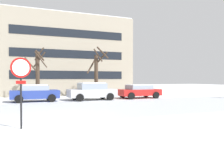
{
  "coord_description": "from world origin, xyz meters",
  "views": [
    {
      "loc": [
        -1.61,
        -11.16,
        1.87
      ],
      "look_at": [
        5.15,
        5.49,
        1.49
      ],
      "focal_mm": 38.02,
      "sensor_mm": 36.0,
      "label": 1
    }
  ],
  "objects_px": {
    "parked_car_blue": "(35,93)",
    "parked_car_silver": "(92,91)",
    "stop_sign": "(21,79)",
    "parked_car_red": "(139,91)"
  },
  "relations": [
    {
      "from": "stop_sign",
      "to": "parked_car_blue",
      "type": "distance_m",
      "value": 11.05
    },
    {
      "from": "stop_sign",
      "to": "parked_car_blue",
      "type": "relative_size",
      "value": 0.7
    },
    {
      "from": "parked_car_blue",
      "to": "parked_car_red",
      "type": "relative_size",
      "value": 0.94
    },
    {
      "from": "parked_car_silver",
      "to": "parked_car_red",
      "type": "xyz_separation_m",
      "value": [
        4.82,
        0.15,
        -0.09
      ]
    },
    {
      "from": "parked_car_blue",
      "to": "parked_car_silver",
      "type": "height_order",
      "value": "parked_car_silver"
    },
    {
      "from": "parked_car_blue",
      "to": "parked_car_silver",
      "type": "bearing_deg",
      "value": -3.68
    },
    {
      "from": "stop_sign",
      "to": "parked_car_silver",
      "type": "bearing_deg",
      "value": 60.18
    },
    {
      "from": "stop_sign",
      "to": "parked_car_silver",
      "type": "relative_size",
      "value": 0.64
    },
    {
      "from": "stop_sign",
      "to": "parked_car_silver",
      "type": "height_order",
      "value": "stop_sign"
    },
    {
      "from": "parked_car_red",
      "to": "parked_car_silver",
      "type": "bearing_deg",
      "value": -178.17
    }
  ]
}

